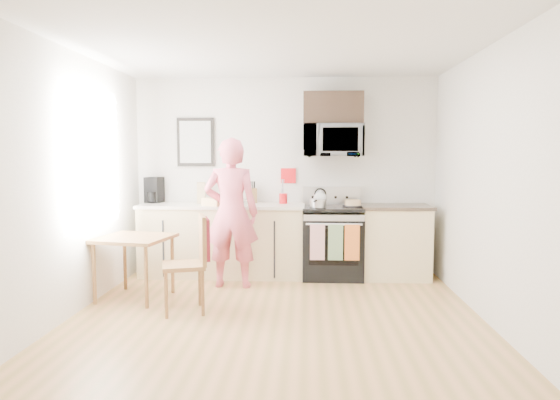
# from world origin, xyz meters

# --- Properties ---
(floor) EXTENTS (4.60, 4.60, 0.00)m
(floor) POSITION_xyz_m (0.00, 0.00, 0.00)
(floor) COLOR olive
(floor) RESTS_ON ground
(back_wall) EXTENTS (4.00, 0.04, 2.60)m
(back_wall) POSITION_xyz_m (0.00, 2.30, 1.30)
(back_wall) COLOR silver
(back_wall) RESTS_ON floor
(front_wall) EXTENTS (4.00, 0.04, 2.60)m
(front_wall) POSITION_xyz_m (0.00, -2.30, 1.30)
(front_wall) COLOR silver
(front_wall) RESTS_ON floor
(left_wall) EXTENTS (0.04, 4.60, 2.60)m
(left_wall) POSITION_xyz_m (-2.00, 0.00, 1.30)
(left_wall) COLOR silver
(left_wall) RESTS_ON floor
(right_wall) EXTENTS (0.04, 4.60, 2.60)m
(right_wall) POSITION_xyz_m (2.00, 0.00, 1.30)
(right_wall) COLOR silver
(right_wall) RESTS_ON floor
(ceiling) EXTENTS (4.00, 4.60, 0.04)m
(ceiling) POSITION_xyz_m (0.00, 0.00, 2.60)
(ceiling) COLOR silver
(ceiling) RESTS_ON back_wall
(window) EXTENTS (0.06, 1.40, 1.50)m
(window) POSITION_xyz_m (-1.96, 0.80, 1.55)
(window) COLOR white
(window) RESTS_ON left_wall
(cabinet_left) EXTENTS (2.10, 0.60, 0.90)m
(cabinet_left) POSITION_xyz_m (-0.80, 2.00, 0.45)
(cabinet_left) COLOR beige
(cabinet_left) RESTS_ON floor
(countertop_left) EXTENTS (2.14, 0.64, 0.04)m
(countertop_left) POSITION_xyz_m (-0.80, 2.00, 0.92)
(countertop_left) COLOR silver
(countertop_left) RESTS_ON cabinet_left
(cabinet_right) EXTENTS (0.84, 0.60, 0.90)m
(cabinet_right) POSITION_xyz_m (1.43, 2.00, 0.45)
(cabinet_right) COLOR beige
(cabinet_right) RESTS_ON floor
(countertop_right) EXTENTS (0.88, 0.64, 0.04)m
(countertop_right) POSITION_xyz_m (1.43, 2.00, 0.92)
(countertop_right) COLOR black
(countertop_right) RESTS_ON cabinet_right
(range) EXTENTS (0.76, 0.70, 1.16)m
(range) POSITION_xyz_m (0.63, 1.98, 0.44)
(range) COLOR black
(range) RESTS_ON floor
(microwave) EXTENTS (0.76, 0.51, 0.42)m
(microwave) POSITION_xyz_m (0.63, 2.08, 1.76)
(microwave) COLOR #B7B6BB
(microwave) RESTS_ON back_wall
(upper_cabinet) EXTENTS (0.76, 0.35, 0.40)m
(upper_cabinet) POSITION_xyz_m (0.63, 2.12, 2.18)
(upper_cabinet) COLOR black
(upper_cabinet) RESTS_ON back_wall
(wall_art) EXTENTS (0.50, 0.04, 0.65)m
(wall_art) POSITION_xyz_m (-1.20, 2.28, 1.75)
(wall_art) COLOR black
(wall_art) RESTS_ON back_wall
(wall_trivet) EXTENTS (0.20, 0.02, 0.20)m
(wall_trivet) POSITION_xyz_m (0.05, 2.28, 1.30)
(wall_trivet) COLOR red
(wall_trivet) RESTS_ON back_wall
(person) EXTENTS (0.65, 0.43, 1.78)m
(person) POSITION_xyz_m (-0.60, 1.45, 0.89)
(person) COLOR #E03D5E
(person) RESTS_ON floor
(dining_table) EXTENTS (0.75, 0.75, 0.69)m
(dining_table) POSITION_xyz_m (-1.59, 0.90, 0.61)
(dining_table) COLOR brown
(dining_table) RESTS_ON floor
(chair) EXTENTS (0.55, 0.52, 0.98)m
(chair) POSITION_xyz_m (-0.80, 0.50, 0.63)
(chair) COLOR brown
(chair) RESTS_ON floor
(knife_block) EXTENTS (0.13, 0.15, 0.20)m
(knife_block) POSITION_xyz_m (-0.42, 2.20, 1.04)
(knife_block) COLOR brown
(knife_block) RESTS_ON countertop_left
(utensil_crock) EXTENTS (0.11, 0.11, 0.32)m
(utensil_crock) POSITION_xyz_m (-0.01, 2.13, 1.07)
(utensil_crock) COLOR red
(utensil_crock) RESTS_ON countertop_left
(fruit_bowl) EXTENTS (0.27, 0.27, 0.11)m
(fruit_bowl) POSITION_xyz_m (-0.61, 2.06, 0.98)
(fruit_bowl) COLOR silver
(fruit_bowl) RESTS_ON countertop_left
(milk_carton) EXTENTS (0.12, 0.12, 0.28)m
(milk_carton) POSITION_xyz_m (-1.10, 2.13, 1.08)
(milk_carton) COLOR tan
(milk_carton) RESTS_ON countertop_left
(coffee_maker) EXTENTS (0.23, 0.30, 0.34)m
(coffee_maker) POSITION_xyz_m (-1.75, 2.17, 1.10)
(coffee_maker) COLOR black
(coffee_maker) RESTS_ON countertop_left
(bread_bag) EXTENTS (0.29, 0.24, 0.10)m
(bread_bag) POSITION_xyz_m (-0.89, 1.78, 0.99)
(bread_bag) COLOR #E0A975
(bread_bag) RESTS_ON countertop_left
(cake) EXTENTS (0.25, 0.25, 0.08)m
(cake) POSITION_xyz_m (0.88, 1.96, 0.96)
(cake) COLOR black
(cake) RESTS_ON range
(kettle) EXTENTS (0.18, 0.18, 0.22)m
(kettle) POSITION_xyz_m (0.47, 2.09, 1.02)
(kettle) COLOR silver
(kettle) RESTS_ON range
(pot) EXTENTS (0.21, 0.35, 0.10)m
(pot) POSITION_xyz_m (0.44, 1.83, 0.98)
(pot) COLOR #B7B6BB
(pot) RESTS_ON range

